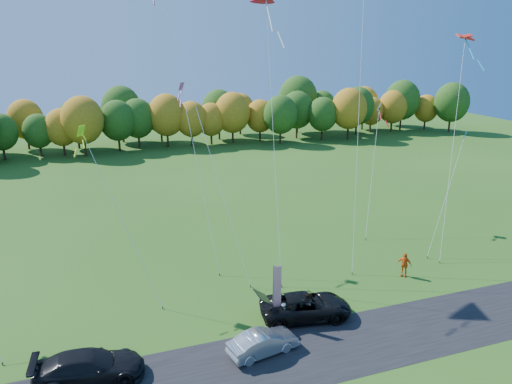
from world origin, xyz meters
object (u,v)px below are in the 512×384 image
object	(u,v)px
silver_sedan	(263,343)
black_suv	(306,306)
person_east	(404,264)
feather_flag	(276,288)

from	to	relation	value
silver_sedan	black_suv	bearing A→B (deg)	-66.90
black_suv	person_east	distance (m)	10.21
black_suv	silver_sedan	distance (m)	4.86
black_suv	feather_flag	size ratio (longest dim) A/B	1.45
silver_sedan	feather_flag	world-z (taller)	feather_flag
person_east	feather_flag	xyz separation A→B (m)	(-11.89, -2.93, 1.58)
silver_sedan	person_east	world-z (taller)	person_east
black_suv	person_east	xyz separation A→B (m)	(9.78, 2.95, 0.13)
silver_sedan	feather_flag	bearing A→B (deg)	-45.89
black_suv	feather_flag	distance (m)	2.72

